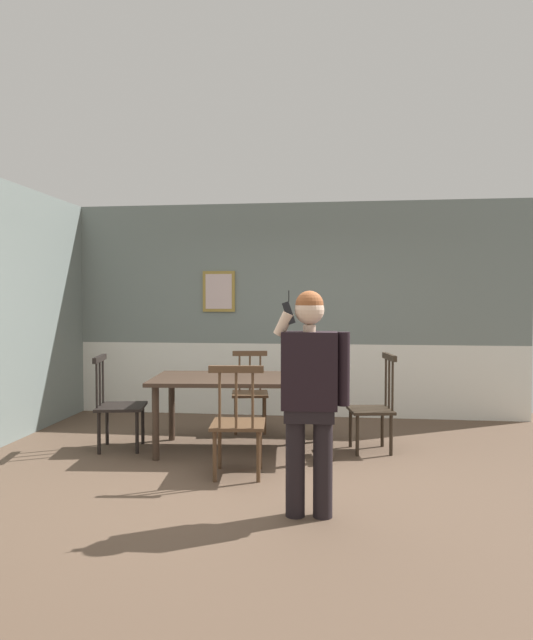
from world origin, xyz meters
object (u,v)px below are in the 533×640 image
(person_figure, at_px, (310,389))
(chair_at_table_head, at_px, (117,404))
(chair_near_window, at_px, (250,392))
(chair_by_doorway, at_px, (374,406))
(dining_table, at_px, (245,385))
(chair_opposite_corner, at_px, (238,422))

(person_figure, bearing_deg, chair_at_table_head, -39.79)
(chair_near_window, relative_size, chair_at_table_head, 0.96)
(chair_near_window, height_order, chair_by_doorway, chair_by_doorway)
(chair_by_doorway, relative_size, person_figure, 0.62)
(dining_table, height_order, chair_opposite_corner, chair_opposite_corner)
(dining_table, bearing_deg, chair_by_doorway, 5.10)
(chair_by_doorway, relative_size, chair_at_table_head, 1.02)
(dining_table, relative_size, person_figure, 1.21)
(chair_near_window, bearing_deg, dining_table, 86.12)
(chair_near_window, relative_size, person_figure, 0.57)
(chair_at_table_head, xyz_separation_m, person_figure, (2.08, -1.60, 0.46))
(dining_table, height_order, person_figure, person_figure)
(chair_by_doorway, bearing_deg, person_figure, 152.58)
(chair_by_doorway, distance_m, chair_at_table_head, 2.67)
(chair_at_table_head, bearing_deg, chair_opposite_corner, 51.09)
(chair_by_doorway, relative_size, chair_opposite_corner, 1.00)
(dining_table, xyz_separation_m, chair_near_window, (-0.08, 0.87, -0.22))
(person_figure, bearing_deg, dining_table, -68.65)
(chair_near_window, distance_m, chair_by_doorway, 1.60)
(chair_by_doorway, height_order, chair_opposite_corner, same)
(chair_by_doorway, distance_m, chair_opposite_corner, 1.60)
(chair_opposite_corner, bearing_deg, chair_by_doorway, 33.17)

